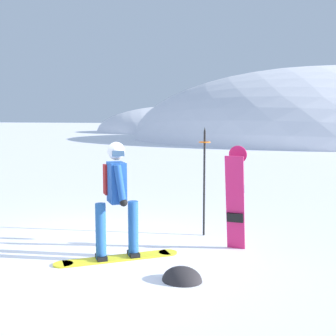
# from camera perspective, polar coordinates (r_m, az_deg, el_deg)

# --- Properties ---
(ground_plane) EXTENTS (300.00, 300.00, 0.00)m
(ground_plane) POSITION_cam_1_polar(r_m,az_deg,el_deg) (6.67, -10.96, -11.39)
(ground_plane) COLOR white
(ridge_peak_main) EXTENTS (35.91, 32.32, 13.49)m
(ridge_peak_main) POSITION_cam_1_polar(r_m,az_deg,el_deg) (43.96, 19.14, 3.62)
(ridge_peak_main) COLOR white
(ridge_peak_main) RESTS_ON ground
(ridge_peak_far) EXTENTS (22.66, 20.40, 7.48)m
(ridge_peak_far) POSITION_cam_1_polar(r_m,az_deg,el_deg) (62.41, 0.84, 4.78)
(ridge_peak_far) COLOR white
(ridge_peak_far) RESTS_ON ground
(snowboarder_main) EXTENTS (1.48, 1.28, 1.71)m
(snowboarder_main) POSITION_cam_1_polar(r_m,az_deg,el_deg) (6.27, -6.86, -3.81)
(snowboarder_main) COLOR yellow
(snowboarder_main) RESTS_ON ground
(spare_snowboard) EXTENTS (0.28, 0.36, 1.63)m
(spare_snowboard) POSITION_cam_1_polar(r_m,az_deg,el_deg) (6.70, 8.93, -3.96)
(spare_snowboard) COLOR #D11E5B
(spare_snowboard) RESTS_ON ground
(piste_marker_near) EXTENTS (0.20, 0.20, 1.90)m
(piste_marker_near) POSITION_cam_1_polar(r_m,az_deg,el_deg) (7.47, 4.83, -0.81)
(piste_marker_near) COLOR black
(piste_marker_near) RESTS_ON ground
(rock_dark) EXTENTS (0.52, 0.44, 0.36)m
(rock_dark) POSITION_cam_1_polar(r_m,az_deg,el_deg) (5.64, 1.86, -14.70)
(rock_dark) COLOR #282628
(rock_dark) RESTS_ON ground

